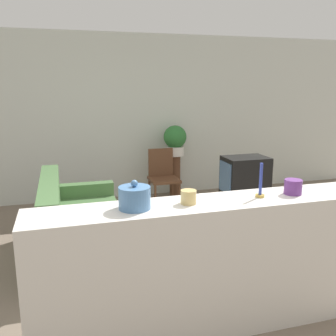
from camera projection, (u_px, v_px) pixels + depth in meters
name	position (u px, v px, depth m)	size (l,w,h in m)	color
ground_plane	(191.00, 305.00, 3.29)	(14.00, 14.00, 0.00)	#756656
wall_back	(123.00, 118.00, 6.21)	(9.00, 0.06, 2.70)	silver
couch	(80.00, 229.00, 4.19)	(0.88, 1.70, 0.88)	#476B3D
tv_stand	(244.00, 208.00, 5.21)	(0.76, 0.44, 0.41)	brown
television	(245.00, 176.00, 5.11)	(0.60, 0.42, 0.53)	black
wooden_chair	(163.00, 175.00, 5.85)	(0.44, 0.44, 0.91)	brown
plant_stand	(175.00, 176.00, 6.35)	(0.18, 0.18, 0.72)	brown
potted_plant	(175.00, 140.00, 6.22)	(0.38, 0.38, 0.50)	white
foreground_counter	(205.00, 266.00, 2.89)	(2.65, 0.44, 1.04)	silver
decorative_bowl	(135.00, 198.00, 2.61)	(0.22, 0.22, 0.21)	#4C7AAD
candle_jar	(188.00, 197.00, 2.73)	(0.12, 0.12, 0.10)	tan
candlestick	(260.00, 186.00, 2.88)	(0.07, 0.07, 0.27)	#B7933D
coffee_tin	(293.00, 187.00, 2.96)	(0.14, 0.14, 0.12)	#66337F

